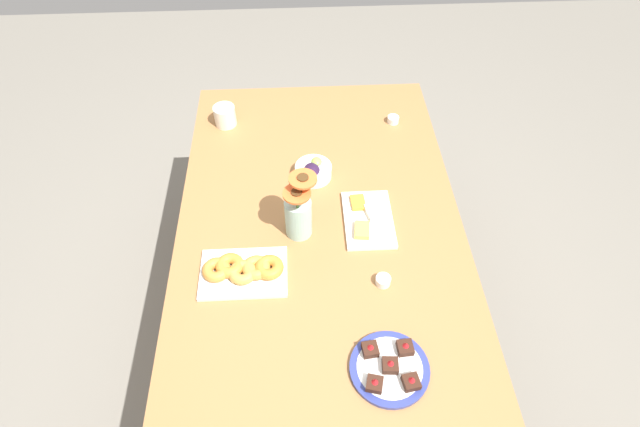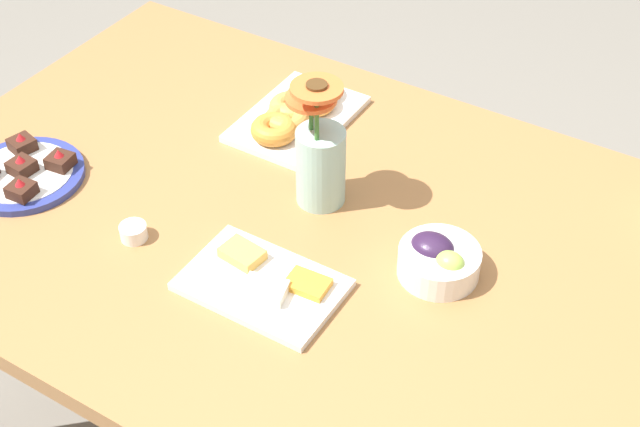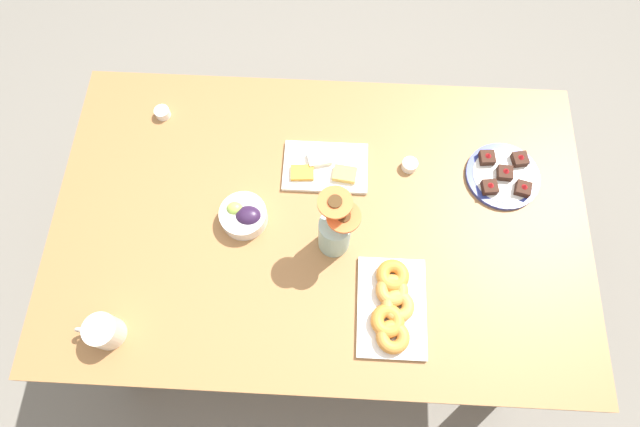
{
  "view_description": "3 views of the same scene",
  "coord_description": "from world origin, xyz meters",
  "views": [
    {
      "loc": [
        -1.12,
        0.06,
        2.09
      ],
      "look_at": [
        0.0,
        0.0,
        0.78
      ],
      "focal_mm": 28.0,
      "sensor_mm": 36.0,
      "label": 1
    },
    {
      "loc": [
        0.61,
        -0.99,
        1.81
      ],
      "look_at": [
        0.0,
        0.0,
        0.78
      ],
      "focal_mm": 50.0,
      "sensor_mm": 36.0,
      "label": 2
    },
    {
      "loc": [
        -0.03,
        0.55,
        2.13
      ],
      "look_at": [
        0.0,
        0.0,
        0.78
      ],
      "focal_mm": 28.0,
      "sensor_mm": 36.0,
      "label": 3
    }
  ],
  "objects": [
    {
      "name": "jam_cup_honey",
      "position": [
        -0.27,
        -0.19,
        0.76
      ],
      "size": [
        0.05,
        0.05,
        0.03
      ],
      "color": "white",
      "rests_on": "dining_table"
    },
    {
      "name": "coffee_mug",
      "position": [
        0.56,
        0.37,
        0.78
      ],
      "size": [
        0.12,
        0.09,
        0.09
      ],
      "color": "silver",
      "rests_on": "dining_table"
    },
    {
      "name": "croissant_platter",
      "position": [
        -0.21,
        0.26,
        0.76
      ],
      "size": [
        0.19,
        0.28,
        0.05
      ],
      "color": "white",
      "rests_on": "dining_table"
    },
    {
      "name": "grape_bowl",
      "position": [
        0.22,
        0.01,
        0.77
      ],
      "size": [
        0.14,
        0.14,
        0.07
      ],
      "color": "white",
      "rests_on": "dining_table"
    },
    {
      "name": "ground_plane",
      "position": [
        0.0,
        0.0,
        0.0
      ],
      "size": [
        6.0,
        6.0,
        0.0
      ],
      "primitive_type": "plane",
      "color": "slate"
    },
    {
      "name": "dining_table",
      "position": [
        0.0,
        0.0,
        0.65
      ],
      "size": [
        1.6,
        1.0,
        0.74
      ],
      "color": "#9E6B3D",
      "rests_on": "ground_plane"
    },
    {
      "name": "cheese_platter",
      "position": [
        -0.01,
        -0.17,
        0.75
      ],
      "size": [
        0.26,
        0.17,
        0.03
      ],
      "color": "white",
      "rests_on": "dining_table"
    },
    {
      "name": "jam_cup_berry",
      "position": [
        0.53,
        -0.34,
        0.76
      ],
      "size": [
        0.05,
        0.05,
        0.03
      ],
      "color": "white",
      "rests_on": "dining_table"
    },
    {
      "name": "flower_vase",
      "position": [
        -0.04,
        0.07,
        0.83
      ],
      "size": [
        0.11,
        0.11,
        0.26
      ],
      "color": "#99C1B7",
      "rests_on": "dining_table"
    },
    {
      "name": "dessert_plate",
      "position": [
        -0.55,
        -0.17,
        0.75
      ],
      "size": [
        0.23,
        0.23,
        0.05
      ],
      "color": "navy",
      "rests_on": "dining_table"
    }
  ]
}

